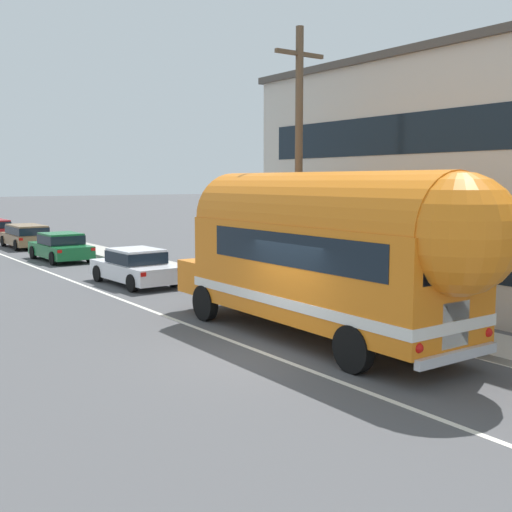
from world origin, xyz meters
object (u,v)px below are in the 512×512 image
at_px(car_second, 61,246).
at_px(car_third, 26,234).
at_px(utility_pole, 299,164).
at_px(car_lead, 135,265).
at_px(painted_bus, 331,249).

height_order(car_second, car_third, same).
bearing_deg(utility_pole, car_second, 98.66).
bearing_deg(car_lead, painted_bus, -89.38).
xyz_separation_m(painted_bus, car_third, (0.21, 26.54, -1.51)).
height_order(utility_pole, painted_bus, utility_pole).
xyz_separation_m(painted_bus, car_lead, (-0.12, 10.78, -1.58)).
distance_m(utility_pole, car_lead, 8.05).
relative_size(car_lead, car_second, 0.99).
bearing_deg(car_third, car_lead, -91.18).
distance_m(utility_pole, car_third, 22.87).
height_order(painted_bus, car_third, painted_bus).
bearing_deg(utility_pole, car_third, 95.32).
height_order(painted_bus, car_second, painted_bus).
bearing_deg(car_second, car_third, 87.81).
xyz_separation_m(car_second, car_third, (0.27, 6.99, 0.06)).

